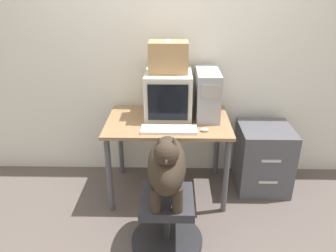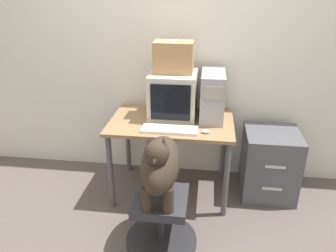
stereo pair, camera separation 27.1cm
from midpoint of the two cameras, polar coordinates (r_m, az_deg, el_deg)
The scene contains 11 objects.
ground_plane at distance 3.09m, azimuth 2.31°, elevation -15.00°, with size 12.00×12.00×0.00m, color #564C47.
wall_back at distance 3.27m, azimuth 4.04°, elevation 12.66°, with size 8.00×0.05×2.60m.
desk at distance 3.05m, azimuth 3.17°, elevation -0.79°, with size 1.13×0.75×0.77m.
crt_monitor at distance 3.05m, azimuth 3.56°, elevation 5.45°, with size 0.43×0.45×0.42m.
pc_tower at distance 3.05m, azimuth 10.29°, elevation 5.26°, with size 0.21×0.47×0.43m.
keyboard at distance 2.79m, azimuth 3.09°, elevation -0.67°, with size 0.48×0.17×0.03m.
computer_mouse at distance 2.78m, azimuth 9.29°, elevation -1.01°, with size 0.07×0.05×0.03m.
office_chair at distance 2.69m, azimuth 1.79°, elevation -16.42°, with size 0.57×0.57×0.44m.
dog at distance 2.36m, azimuth 1.92°, elevation -6.79°, with size 0.28×0.60×0.58m.
filing_cabinet at distance 3.36m, azimuth 19.47°, elevation -6.20°, with size 0.50×0.52×0.66m.
cardboard_box at distance 2.96m, azimuth 3.74°, elevation 11.84°, with size 0.35×0.21×0.28m.
Camera 2 is at (0.32, -2.37, 1.96)m, focal length 35.00 mm.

